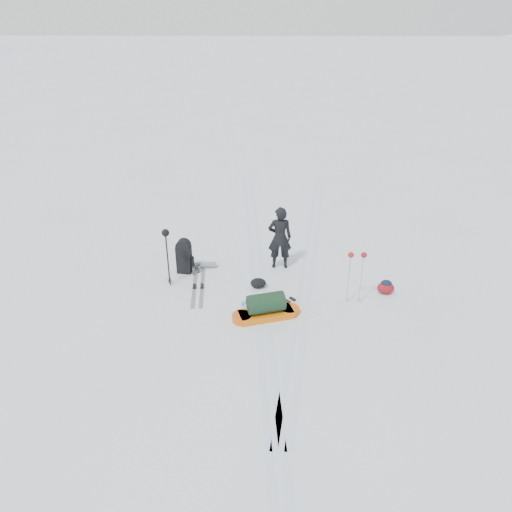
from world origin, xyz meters
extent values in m
plane|color=white|center=(0.00, 0.00, 0.00)|extent=(200.00, 200.00, 0.00)
cube|color=silver|center=(-0.12, 0.00, 0.00)|extent=(1.40, 17.97, 0.01)
cube|color=silver|center=(0.12, 0.00, 0.00)|extent=(1.40, 17.97, 0.01)
cube|color=silver|center=(1.28, 2.00, 0.00)|extent=(2.09, 13.88, 0.01)
cube|color=silver|center=(1.52, 2.00, 0.00)|extent=(2.09, 13.88, 0.01)
imported|color=black|center=(0.53, 1.38, 0.88)|extent=(0.66, 0.45, 1.75)
cube|color=orange|center=(0.17, -1.06, 0.08)|extent=(1.34, 0.86, 0.16)
cylinder|color=#E15B0D|center=(0.72, -0.89, 0.08)|extent=(0.57, 0.57, 0.16)
cylinder|color=#E14F0D|center=(-0.37, -1.22, 0.08)|extent=(0.57, 0.57, 0.16)
cylinder|color=black|center=(0.17, -1.06, 0.38)|extent=(0.93, 0.68, 0.46)
cube|color=black|center=(-2.01, 1.04, 0.38)|extent=(0.41, 0.32, 0.76)
cylinder|color=black|center=(-2.01, 1.04, 0.78)|extent=(0.40, 0.31, 0.37)
cube|color=black|center=(-1.81, 1.03, 0.27)|extent=(0.11, 0.20, 0.32)
cylinder|color=slate|center=(-1.48, 1.29, 0.08)|extent=(0.61, 0.24, 0.16)
cylinder|color=black|center=(-2.32, 0.42, 0.72)|extent=(0.03, 0.03, 1.44)
cylinder|color=black|center=(-2.29, 0.33, 0.72)|extent=(0.03, 0.03, 1.44)
torus|color=black|center=(-2.32, 0.42, 0.11)|extent=(0.13, 0.13, 0.01)
torus|color=black|center=(-2.29, 0.33, 0.11)|extent=(0.13, 0.13, 0.01)
sphere|color=black|center=(-2.30, 0.37, 1.46)|extent=(0.19, 0.19, 0.19)
cylinder|color=#B4B6BC|center=(2.12, -0.39, 0.64)|extent=(0.02, 0.02, 1.27)
cylinder|color=#B2B5B9|center=(2.42, -0.39, 0.64)|extent=(0.02, 0.02, 1.27)
torus|color=#ABAEB2|center=(2.12, -0.39, 0.10)|extent=(0.10, 0.10, 0.01)
torus|color=#9E9FA4|center=(2.42, -0.39, 0.10)|extent=(0.10, 0.10, 0.01)
sphere|color=maroon|center=(2.12, -0.39, 1.29)|extent=(0.14, 0.14, 0.14)
sphere|color=maroon|center=(2.42, -0.39, 1.29)|extent=(0.14, 0.14, 0.14)
cube|color=gray|center=(-1.46, 0.23, 0.01)|extent=(0.25, 1.94, 0.02)
cube|color=gray|center=(-1.65, 0.22, 0.01)|extent=(0.25, 1.94, 0.02)
cube|color=black|center=(-1.46, 0.23, 0.04)|extent=(0.09, 0.20, 0.05)
cube|color=black|center=(-1.65, 0.22, 0.04)|extent=(0.09, 0.20, 0.05)
cube|color=silver|center=(0.69, -0.44, 0.01)|extent=(1.21, 1.32, 0.02)
cube|color=silver|center=(0.82, -0.33, 0.01)|extent=(1.21, 1.32, 0.02)
cube|color=black|center=(0.69, -0.44, 0.04)|extent=(0.16, 0.17, 0.05)
cube|color=black|center=(0.82, -0.33, 0.04)|extent=(0.16, 0.17, 0.05)
torus|color=#59B8D9|center=(-0.19, -0.58, 0.02)|extent=(0.55, 0.55, 0.05)
torus|color=#5CC0E0|center=(-0.18, -0.54, 0.04)|extent=(0.43, 0.43, 0.04)
ellipsoid|color=maroon|center=(3.15, 0.05, 0.15)|extent=(0.44, 0.33, 0.30)
ellipsoid|color=black|center=(3.15, 0.05, 0.29)|extent=(0.28, 0.23, 0.15)
cylinder|color=#57595F|center=(-1.75, 0.87, 0.12)|extent=(0.07, 0.07, 0.23)
cylinder|color=slate|center=(-1.63, 1.02, 0.11)|extent=(0.07, 0.07, 0.21)
cylinder|color=black|center=(-1.75, 0.87, 0.25)|extent=(0.06, 0.06, 0.03)
cylinder|color=black|center=(-1.63, 1.02, 0.23)|extent=(0.06, 0.06, 0.03)
ellipsoid|color=black|center=(-0.02, 0.27, 0.13)|extent=(0.49, 0.43, 0.25)
camera|label=1|loc=(0.14, -10.65, 6.52)|focal=35.00mm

